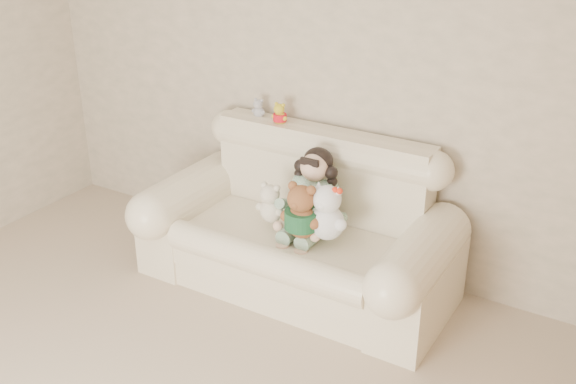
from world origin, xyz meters
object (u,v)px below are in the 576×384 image
(seated_child, at_px, (315,190))
(sofa, at_px, (296,219))
(brown_teddy, at_px, (302,206))
(cream_teddy, at_px, (271,199))
(white_cat, at_px, (328,206))

(seated_child, bearing_deg, sofa, -142.40)
(sofa, bearing_deg, brown_teddy, -50.10)
(cream_teddy, bearing_deg, white_cat, 13.99)
(sofa, xyz_separation_m, brown_teddy, (0.14, -0.17, 0.20))
(brown_teddy, distance_m, cream_teddy, 0.29)
(seated_child, height_order, white_cat, seated_child)
(seated_child, bearing_deg, brown_teddy, -82.25)
(sofa, bearing_deg, seated_child, 40.24)
(seated_child, xyz_separation_m, cream_teddy, (-0.23, -0.17, -0.05))
(white_cat, bearing_deg, seated_child, 118.80)
(sofa, height_order, brown_teddy, sofa)
(white_cat, bearing_deg, brown_teddy, -174.49)
(brown_teddy, bearing_deg, seated_child, 122.46)
(brown_teddy, height_order, white_cat, white_cat)
(sofa, height_order, seated_child, sofa)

